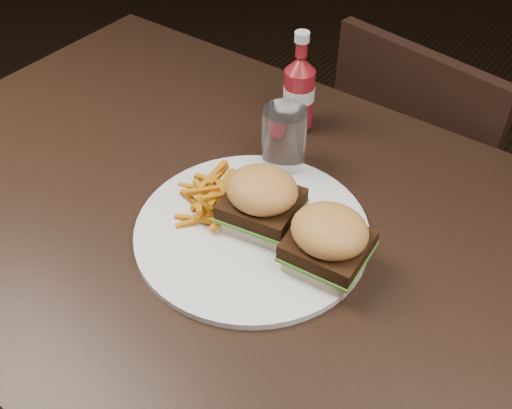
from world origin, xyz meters
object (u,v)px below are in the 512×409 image
Objects in this scene: chair_far at (434,182)px; plate at (252,231)px; ketchup_bottle at (299,98)px; tumbler at (284,140)px; dining_table at (226,221)px.

plate is (-0.07, -0.65, 0.33)m from chair_far.
chair_far is 3.66× the size of ketchup_bottle.
chair_far is 0.63m from tumbler.
ketchup_bottle reaches higher than tumbler.
chair_far is at bearing 67.68° from ketchup_bottle.
chair_far is at bearing 76.96° from tumbler.
dining_table is 0.27m from ketchup_bottle.
ketchup_bottle is at bearing 97.75° from dining_table.
dining_table is 0.72m from chair_far.
plate reaches higher than dining_table.
dining_table is at bearing -82.25° from ketchup_bottle.
plate is 0.17m from tumbler.
dining_table is at bearing 168.58° from plate.
tumbler is at bearing 86.78° from chair_far.
ketchup_bottle reaches higher than plate.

